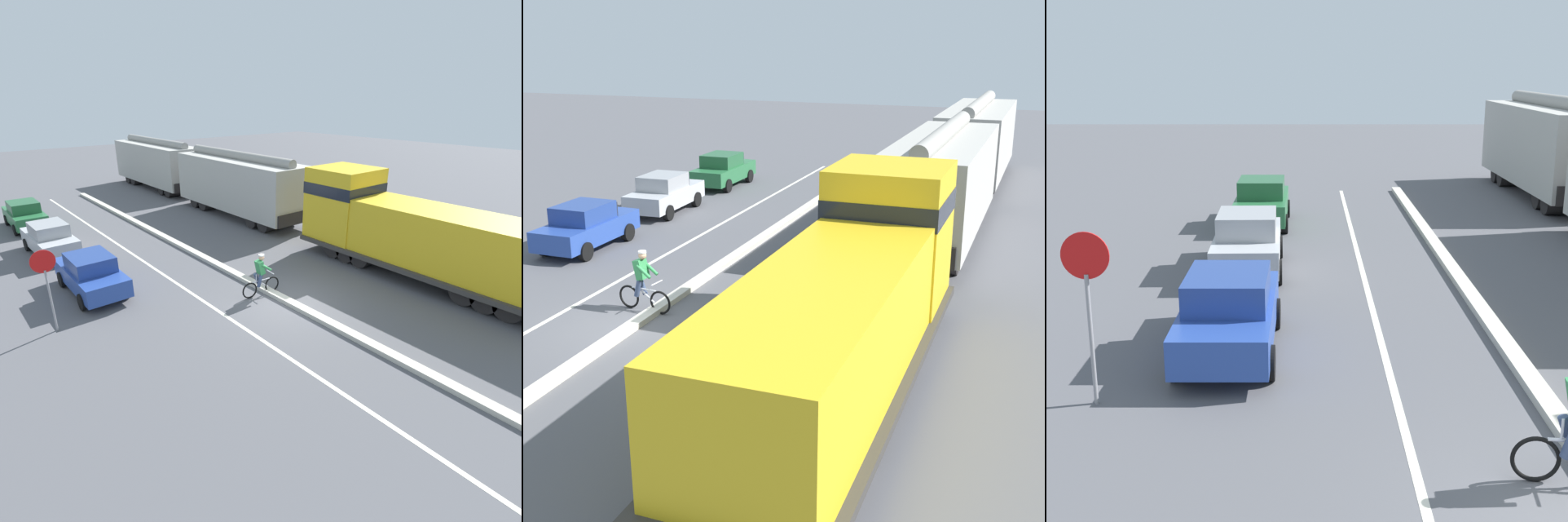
% 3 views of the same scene
% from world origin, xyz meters
% --- Properties ---
extents(ground_plane, '(120.00, 120.00, 0.00)m').
position_xyz_m(ground_plane, '(0.00, 0.00, 0.00)').
color(ground_plane, '#56565B').
extents(median_curb, '(0.36, 36.00, 0.16)m').
position_xyz_m(median_curb, '(0.00, 6.00, 0.08)').
color(median_curb, beige).
rests_on(median_curb, ground).
extents(lane_stripe, '(0.14, 36.00, 0.01)m').
position_xyz_m(lane_stripe, '(-2.40, 6.00, 0.00)').
color(lane_stripe, silver).
rests_on(lane_stripe, ground).
extents(locomotive, '(3.10, 11.61, 4.20)m').
position_xyz_m(locomotive, '(6.05, -1.21, 1.80)').
color(locomotive, gold).
rests_on(locomotive, ground).
extents(hopper_car_lead, '(2.90, 10.60, 4.18)m').
position_xyz_m(hopper_car_lead, '(6.05, 10.94, 2.08)').
color(hopper_car_lead, '#AEABA3').
rests_on(hopper_car_lead, ground).
extents(hopper_car_middle, '(2.90, 10.60, 4.18)m').
position_xyz_m(hopper_car_middle, '(6.05, 22.54, 2.08)').
color(hopper_car_middle, '#AEACA4').
rests_on(hopper_car_middle, ground).
extents(parked_car_blue, '(1.84, 4.20, 1.62)m').
position_xyz_m(parked_car_blue, '(-5.36, 5.59, 0.82)').
color(parked_car_blue, '#28479E').
rests_on(parked_car_blue, ground).
extents(parked_car_silver, '(1.92, 4.25, 1.62)m').
position_xyz_m(parked_car_silver, '(-5.46, 11.30, 0.82)').
color(parked_car_silver, '#B7BABF').
rests_on(parked_car_silver, ground).
extents(parked_car_green, '(1.84, 4.20, 1.62)m').
position_xyz_m(parked_car_green, '(-5.43, 17.02, 0.82)').
color(parked_car_green, '#286B3D').
rests_on(parked_car_green, ground).
extents(cyclist, '(1.71, 0.50, 1.71)m').
position_xyz_m(cyclist, '(-0.36, 1.05, 0.82)').
color(cyclist, black).
rests_on(cyclist, ground).
extents(stop_sign, '(0.76, 0.08, 2.88)m').
position_xyz_m(stop_sign, '(-7.33, 3.42, 2.02)').
color(stop_sign, gray).
rests_on(stop_sign, ground).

